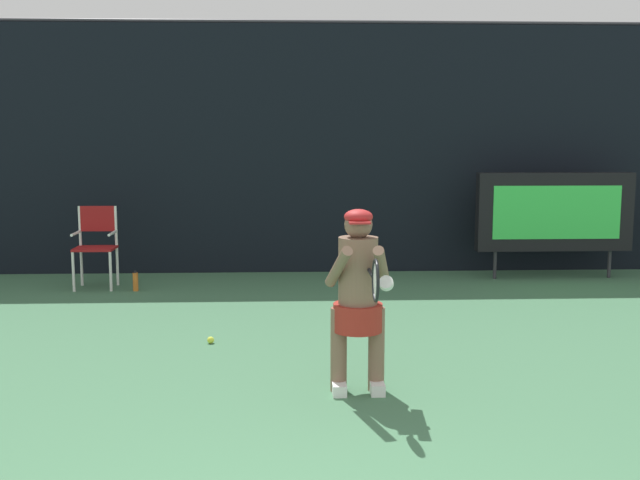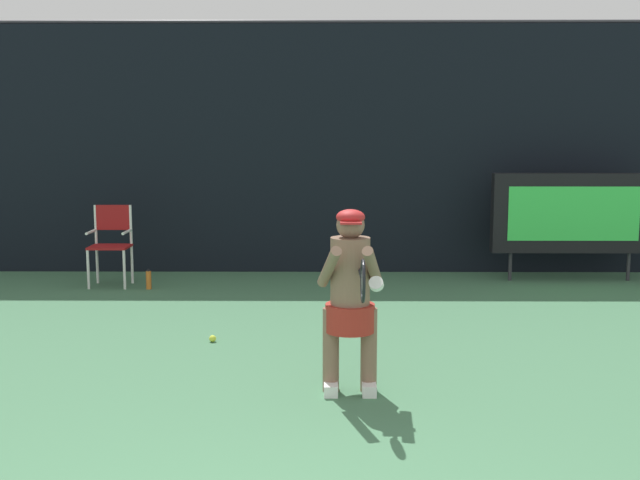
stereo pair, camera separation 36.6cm
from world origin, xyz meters
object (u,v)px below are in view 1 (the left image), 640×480
object	(u,v)px
scoreboard	(554,212)
tennis_ball_loose	(211,340)
umpire_chair	(96,242)
tennis_player	(358,294)
tennis_racket	(375,280)
water_bottle	(136,282)

from	to	relation	value
scoreboard	tennis_ball_loose	world-z (taller)	scoreboard
scoreboard	umpire_chair	bearing A→B (deg)	-176.53
umpire_chair	scoreboard	bearing A→B (deg)	3.47
umpire_chair	tennis_player	world-z (taller)	tennis_player
tennis_player	tennis_racket	world-z (taller)	tennis_player
umpire_chair	water_bottle	size ratio (longest dim) A/B	4.08
tennis_racket	tennis_ball_loose	xyz separation A→B (m)	(-1.38, 1.99, -0.97)
scoreboard	water_bottle	world-z (taller)	scoreboard
umpire_chair	tennis_player	distance (m)	5.32
scoreboard	water_bottle	distance (m)	5.84
scoreboard	tennis_racket	bearing A→B (deg)	-120.98
umpire_chair	tennis_player	bearing A→B (deg)	-54.44
tennis_player	tennis_racket	size ratio (longest dim) A/B	2.42
scoreboard	tennis_player	size ratio (longest dim) A/B	1.51
tennis_player	tennis_ball_loose	bearing A→B (deg)	131.86
water_bottle	tennis_player	distance (m)	4.83
water_bottle	tennis_player	xyz separation A→B (m)	(2.53, -4.06, 0.67)
tennis_player	tennis_racket	xyz separation A→B (m)	(0.07, -0.53, 0.21)
scoreboard	tennis_racket	size ratio (longest dim) A/B	3.65
water_bottle	tennis_ball_loose	size ratio (longest dim) A/B	3.90
scoreboard	tennis_ball_loose	distance (m)	5.64
tennis_racket	water_bottle	bearing A→B (deg)	107.82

